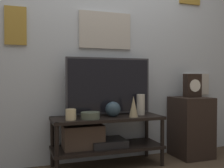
{
  "coord_description": "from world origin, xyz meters",
  "views": [
    {
      "loc": [
        -0.83,
        -2.29,
        0.91
      ],
      "look_at": [
        0.05,
        0.25,
        0.85
      ],
      "focal_mm": 42.0,
      "sensor_mm": 36.0,
      "label": 1
    }
  ],
  "objects_px": {
    "television": "(109,86)",
    "candle_jar": "(71,114)",
    "vase_wide_bowl": "(90,115)",
    "mantel_clock": "(192,85)",
    "vase_round_glass": "(113,109)",
    "vase_tall_ceramic": "(141,105)",
    "vase_slim_bronze": "(134,107)"
  },
  "relations": [
    {
      "from": "candle_jar",
      "to": "vase_round_glass",
      "type": "bearing_deg",
      "value": 7.82
    },
    {
      "from": "candle_jar",
      "to": "vase_tall_ceramic",
      "type": "bearing_deg",
      "value": 7.09
    },
    {
      "from": "television",
      "to": "mantel_clock",
      "type": "xyz_separation_m",
      "value": [
        1.0,
        -0.06,
        -0.01
      ]
    },
    {
      "from": "vase_slim_bronze",
      "to": "candle_jar",
      "type": "bearing_deg",
      "value": 177.53
    },
    {
      "from": "vase_wide_bowl",
      "to": "vase_slim_bronze",
      "type": "distance_m",
      "value": 0.45
    },
    {
      "from": "television",
      "to": "vase_tall_ceramic",
      "type": "height_order",
      "value": "television"
    },
    {
      "from": "vase_slim_bronze",
      "to": "vase_tall_ceramic",
      "type": "xyz_separation_m",
      "value": [
        0.14,
        0.12,
        0.0
      ]
    },
    {
      "from": "vase_slim_bronze",
      "to": "vase_round_glass",
      "type": "relative_size",
      "value": 1.36
    },
    {
      "from": "vase_slim_bronze",
      "to": "vase_round_glass",
      "type": "height_order",
      "value": "vase_slim_bronze"
    },
    {
      "from": "vase_slim_bronze",
      "to": "mantel_clock",
      "type": "height_order",
      "value": "mantel_clock"
    },
    {
      "from": "mantel_clock",
      "to": "television",
      "type": "bearing_deg",
      "value": 176.55
    },
    {
      "from": "vase_wide_bowl",
      "to": "vase_round_glass",
      "type": "distance_m",
      "value": 0.26
    },
    {
      "from": "television",
      "to": "mantel_clock",
      "type": "bearing_deg",
      "value": -3.45
    },
    {
      "from": "vase_wide_bowl",
      "to": "vase_round_glass",
      "type": "xyz_separation_m",
      "value": [
        0.25,
        0.06,
        0.04
      ]
    },
    {
      "from": "vase_tall_ceramic",
      "to": "vase_round_glass",
      "type": "xyz_separation_m",
      "value": [
        -0.33,
        -0.03,
        -0.03
      ]
    },
    {
      "from": "vase_tall_ceramic",
      "to": "candle_jar",
      "type": "xyz_separation_m",
      "value": [
        -0.77,
        -0.1,
        -0.06
      ]
    },
    {
      "from": "vase_slim_bronze",
      "to": "vase_tall_ceramic",
      "type": "distance_m",
      "value": 0.19
    },
    {
      "from": "candle_jar",
      "to": "mantel_clock",
      "type": "relative_size",
      "value": 0.38
    },
    {
      "from": "candle_jar",
      "to": "television",
      "type": "bearing_deg",
      "value": 22.17
    },
    {
      "from": "vase_wide_bowl",
      "to": "mantel_clock",
      "type": "relative_size",
      "value": 0.69
    },
    {
      "from": "television",
      "to": "candle_jar",
      "type": "height_order",
      "value": "television"
    },
    {
      "from": "mantel_clock",
      "to": "candle_jar",
      "type": "bearing_deg",
      "value": -175.29
    },
    {
      "from": "vase_tall_ceramic",
      "to": "mantel_clock",
      "type": "bearing_deg",
      "value": 1.95
    },
    {
      "from": "television",
      "to": "vase_wide_bowl",
      "type": "height_order",
      "value": "television"
    },
    {
      "from": "vase_wide_bowl",
      "to": "mantel_clock",
      "type": "bearing_deg",
      "value": 5.27
    },
    {
      "from": "vase_wide_bowl",
      "to": "mantel_clock",
      "type": "xyz_separation_m",
      "value": [
        1.25,
        0.12,
        0.27
      ]
    },
    {
      "from": "vase_slim_bronze",
      "to": "vase_round_glass",
      "type": "xyz_separation_m",
      "value": [
        -0.19,
        0.09,
        -0.03
      ]
    },
    {
      "from": "vase_round_glass",
      "to": "vase_slim_bronze",
      "type": "bearing_deg",
      "value": -25.01
    },
    {
      "from": "vase_wide_bowl",
      "to": "candle_jar",
      "type": "height_order",
      "value": "candle_jar"
    },
    {
      "from": "television",
      "to": "vase_slim_bronze",
      "type": "height_order",
      "value": "television"
    },
    {
      "from": "vase_slim_bronze",
      "to": "vase_wide_bowl",
      "type": "bearing_deg",
      "value": 176.05
    },
    {
      "from": "vase_wide_bowl",
      "to": "vase_tall_ceramic",
      "type": "relative_size",
      "value": 0.84
    }
  ]
}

